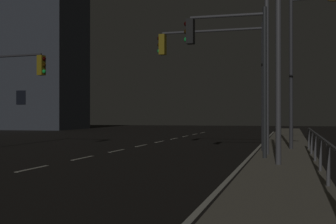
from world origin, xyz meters
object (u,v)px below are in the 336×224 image
at_px(traffic_light_near_left, 216,61).
at_px(street_lamp_across_street, 268,31).
at_px(traffic_light_far_left, 12,80).
at_px(street_lamp_mid_block, 299,56).
at_px(traffic_light_mid_left, 230,54).
at_px(street_lamp_corner, 287,33).
at_px(building_distant, 4,46).

relative_size(traffic_light_near_left, street_lamp_across_street, 0.66).
height_order(traffic_light_far_left, street_lamp_mid_block, street_lamp_mid_block).
bearing_deg(traffic_light_far_left, traffic_light_mid_left, -16.46).
bearing_deg(street_lamp_across_street, traffic_light_mid_left, -126.20).
bearing_deg(traffic_light_near_left, street_lamp_across_street, -38.34).
relative_size(traffic_light_near_left, street_lamp_mid_block, 0.80).
distance_m(traffic_light_near_left, traffic_light_mid_left, 3.82).
relative_size(traffic_light_near_left, traffic_light_mid_left, 1.01).
distance_m(traffic_light_mid_left, street_lamp_corner, 3.24).
xyz_separation_m(street_lamp_mid_block, street_lamp_across_street, (-1.28, -3.35, 0.69)).
xyz_separation_m(traffic_light_far_left, street_lamp_corner, (13.16, -5.74, 0.89)).
xyz_separation_m(traffic_light_far_left, street_lamp_across_street, (12.39, -1.49, 1.68)).
bearing_deg(street_lamp_across_street, traffic_light_far_left, 173.16).
bearing_deg(traffic_light_near_left, traffic_light_far_left, -177.75).
relative_size(traffic_light_near_left, building_distant, 0.29).
distance_m(traffic_light_far_left, street_lamp_across_street, 12.59).
bearing_deg(street_lamp_mid_block, street_lamp_across_street, -110.88).
bearing_deg(traffic_light_far_left, street_lamp_corner, -23.55).
bearing_deg(traffic_light_mid_left, traffic_light_far_left, 163.54).
height_order(street_lamp_mid_block, building_distant, building_distant).
bearing_deg(traffic_light_mid_left, building_distant, 132.13).
relative_size(traffic_light_near_left, traffic_light_far_left, 1.16).
relative_size(street_lamp_mid_block, building_distant, 0.36).
distance_m(street_lamp_mid_block, street_lamp_corner, 7.62).
distance_m(traffic_light_near_left, street_lamp_mid_block, 3.95).
bearing_deg(building_distant, traffic_light_mid_left, -47.87).
relative_size(traffic_light_mid_left, street_lamp_across_street, 0.65).
bearing_deg(traffic_light_far_left, street_lamp_across_street, -6.84).
height_order(traffic_light_mid_left, street_lamp_mid_block, street_lamp_mid_block).
relative_size(street_lamp_corner, street_lamp_across_street, 0.82).
height_order(street_lamp_corner, building_distant, building_distant).
xyz_separation_m(traffic_light_near_left, building_distant, (-29.53, 30.16, 5.58)).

